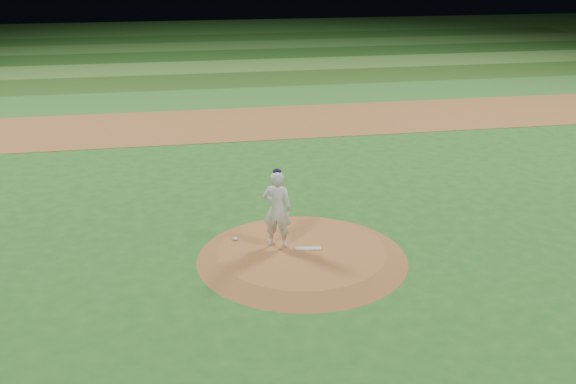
{
  "coord_description": "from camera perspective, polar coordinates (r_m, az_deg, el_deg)",
  "views": [
    {
      "loc": [
        -3.11,
        -14.75,
        7.59
      ],
      "look_at": [
        0.0,
        2.0,
        1.1
      ],
      "focal_mm": 40.0,
      "sensor_mm": 36.0,
      "label": 1
    }
  ],
  "objects": [
    {
      "name": "outfield_stripe_4",
      "position": [
        54.87,
        -7.35,
        12.74
      ],
      "size": [
        70.0,
        5.0,
        0.02
      ],
      "primitive_type": "cube",
      "color": "#316223",
      "rests_on": "ground"
    },
    {
      "name": "ground",
      "position": [
        16.88,
        1.25,
        -5.88
      ],
      "size": [
        120.0,
        120.0,
        0.0
      ],
      "primitive_type": "plane",
      "color": "#26611F",
      "rests_on": "ground"
    },
    {
      "name": "outfield_stripe_1",
      "position": [
        40.1,
        -5.96,
        9.84
      ],
      "size": [
        70.0,
        5.0,
        0.02
      ],
      "primitive_type": "cube",
      "color": "#264C18",
      "rests_on": "ground"
    },
    {
      "name": "pitching_rubber",
      "position": [
        16.77,
        1.81,
        -5.05
      ],
      "size": [
        0.69,
        0.26,
        0.03
      ],
      "primitive_type": "cube",
      "rotation": [
        0.0,
        0.0,
        -0.14
      ],
      "color": "silver",
      "rests_on": "pitchers_mound"
    },
    {
      "name": "pitchers_mound",
      "position": [
        16.82,
        1.25,
        -5.5
      ],
      "size": [
        5.5,
        5.5,
        0.25
      ],
      "primitive_type": "cone",
      "color": "#995D2F",
      "rests_on": "ground"
    },
    {
      "name": "outfield_stripe_5",
      "position": [
        59.82,
        -7.66,
        13.39
      ],
      "size": [
        70.0,
        5.0,
        0.02
      ],
      "primitive_type": "cube",
      "color": "#1E4D19",
      "rests_on": "ground"
    },
    {
      "name": "pitcher_on_mound",
      "position": [
        16.55,
        -0.96,
        -1.49
      ],
      "size": [
        0.89,
        0.76,
        2.14
      ],
      "color": "silver",
      "rests_on": "pitchers_mound"
    },
    {
      "name": "outfield_stripe_0",
      "position": [
        35.22,
        -5.26,
        8.33
      ],
      "size": [
        70.0,
        5.0,
        0.02
      ],
      "primitive_type": "cube",
      "color": "#2F6C27",
      "rests_on": "ground"
    },
    {
      "name": "rosin_bag",
      "position": [
        17.32,
        -4.7,
        -4.16
      ],
      "size": [
        0.14,
        0.14,
        0.08
      ],
      "primitive_type": "ellipsoid",
      "color": "silver",
      "rests_on": "pitchers_mound"
    },
    {
      "name": "infield_dirt_band",
      "position": [
        29.9,
        -4.22,
        6.11
      ],
      "size": [
        70.0,
        6.0,
        0.02
      ],
      "primitive_type": "cube",
      "color": "brown",
      "rests_on": "ground"
    },
    {
      "name": "outfield_stripe_2",
      "position": [
        45.01,
        -6.52,
        11.02
      ],
      "size": [
        70.0,
        5.0,
        0.02
      ],
      "primitive_type": "cube",
      "color": "#42792C",
      "rests_on": "ground"
    },
    {
      "name": "outfield_stripe_3",
      "position": [
        49.93,
        -6.97,
        11.97
      ],
      "size": [
        70.0,
        5.0,
        0.02
      ],
      "primitive_type": "cube",
      "color": "#1C4717",
      "rests_on": "ground"
    }
  ]
}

